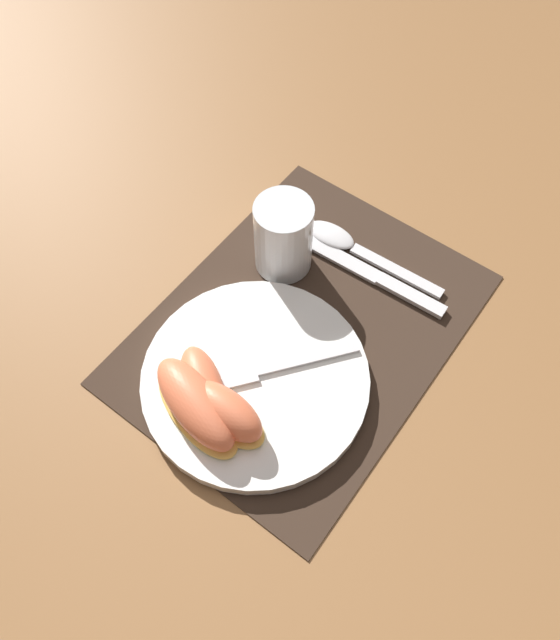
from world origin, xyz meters
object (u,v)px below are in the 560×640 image
spoon (348,244)px  fork (263,369)px  knife (367,272)px  citrus_wedge_1 (196,405)px  plate (257,381)px  citrus_wedge_0 (203,385)px  citrus_wedge_2 (225,412)px  juice_glass (283,240)px

spoon → fork: bearing=-173.1°
knife → citrus_wedge_1: size_ratio=1.62×
plate → citrus_wedge_1: size_ratio=1.83×
citrus_wedge_0 → citrus_wedge_1: (-0.02, -0.01, 0.01)m
citrus_wedge_1 → citrus_wedge_2: same height
citrus_wedge_1 → plate: bearing=-20.1°
knife → fork: fork is taller
plate → citrus_wedge_2: 0.06m
juice_glass → spoon: 0.09m
spoon → citrus_wedge_1: bearing=180.0°
plate → spoon: (0.22, 0.03, -0.00)m
juice_glass → citrus_wedge_0: bearing=-168.2°
juice_glass → citrus_wedge_0: size_ratio=0.95×
spoon → citrus_wedge_1: 0.29m
citrus_wedge_1 → citrus_wedge_2: size_ratio=1.43×
fork → citrus_wedge_1: 0.09m
fork → citrus_wedge_2: citrus_wedge_2 is taller
plate → knife: plate is taller
knife → juice_glass: bearing=116.8°
fork → citrus_wedge_1: bearing=162.6°
plate → citrus_wedge_2: (-0.06, -0.00, 0.03)m
juice_glass → citrus_wedge_1: juice_glass is taller
fork → citrus_wedge_0: citrus_wedge_0 is taller
fork → citrus_wedge_0: (-0.06, 0.04, 0.01)m
spoon → citrus_wedge_0: bearing=177.7°
plate → fork: size_ratio=1.56×
plate → knife: size_ratio=1.13×
spoon → citrus_wedge_2: bearing=-173.9°
fork → citrus_wedge_1: size_ratio=1.17×
plate → fork: bearing=0.9°
knife → spoon: 0.05m
juice_glass → knife: bearing=-63.2°
juice_glass → knife: (0.05, -0.09, -0.04)m
juice_glass → knife: size_ratio=0.45×
citrus_wedge_0 → juice_glass: bearing=11.8°
juice_glass → citrus_wedge_1: size_ratio=0.73×
spoon → citrus_wedge_0: (-0.27, 0.01, 0.03)m
plate → fork: 0.02m
juice_glass → citrus_wedge_2: (-0.21, -0.08, -0.01)m
juice_glass → fork: juice_glass is taller
juice_glass → spoon: (0.07, -0.05, -0.04)m
fork → knife: bearing=-5.1°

